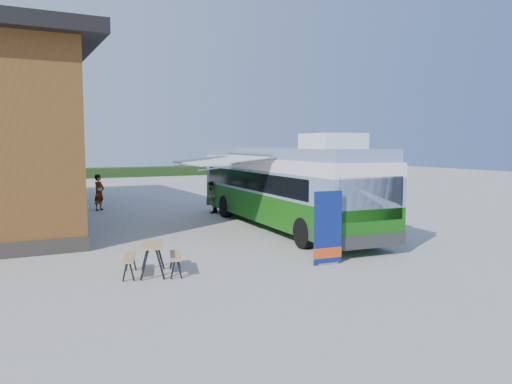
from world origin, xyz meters
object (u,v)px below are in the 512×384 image
picnic_table (153,251)px  banner (328,235)px  person_a (99,192)px  slurry_tanker (54,174)px  person_b (212,197)px  bus (282,184)px

picnic_table → banner: bearing=2.3°
banner → person_a: banner is taller
banner → slurry_tanker: (-5.19, 26.05, 0.53)m
banner → person_b: banner is taller
person_a → picnic_table: bearing=-138.3°
picnic_table → person_a: size_ratio=0.94×
banner → person_a: 16.02m
banner → picnic_table: (-4.89, 1.21, -0.25)m
banner → person_b: size_ratio=1.33×
banner → person_a: (-3.85, 15.55, 0.07)m
banner → slurry_tanker: 26.57m
picnic_table → person_b: bearing=76.7°
slurry_tanker → picnic_table: bearing=-76.1°
picnic_table → person_b: size_ratio=1.10×
person_b → slurry_tanker: bearing=-120.0°
slurry_tanker → person_a: bearing=-69.6°
bus → banner: (-2.10, -6.29, -0.97)m
banner → slurry_tanker: bearing=105.2°
bus → person_b: 5.68m
bus → picnic_table: 8.72m
person_b → bus: bearing=46.5°
bus → picnic_table: size_ratio=7.10×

